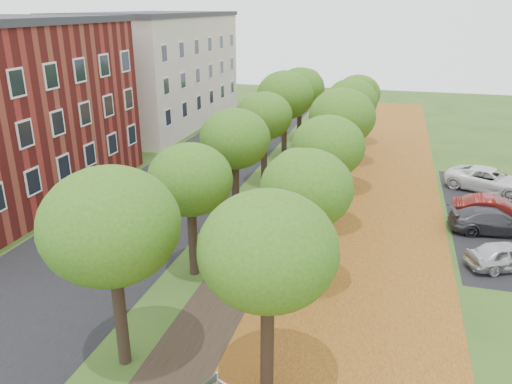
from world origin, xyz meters
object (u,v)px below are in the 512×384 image
Objects in this scene: car_grey at (494,221)px; car_white at (490,180)px; car_red at (494,210)px; car_silver at (508,256)px.

car_grey is 0.84× the size of car_white.
car_red reaches higher than car_grey.
car_silver is 0.86× the size of car_red.
car_red is 0.81× the size of car_white.
car_red is 0.96× the size of car_grey.
car_grey is 6.61m from car_white.
car_white reaches higher than car_silver.
car_grey is at bearing -163.13° from car_white.
car_silver is 0.70× the size of car_white.
car_grey is at bearing 171.14° from car_red.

